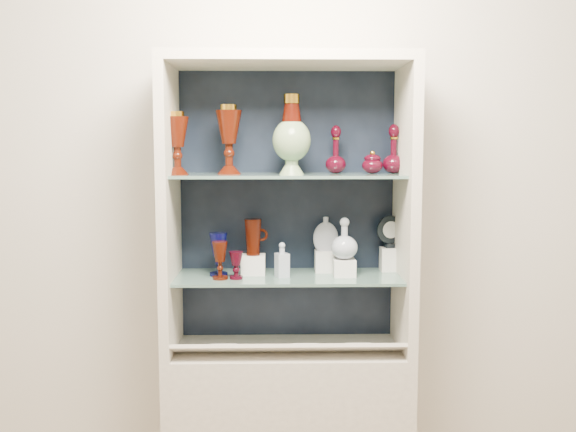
{
  "coord_description": "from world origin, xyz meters",
  "views": [
    {
      "loc": [
        -0.06,
        -1.06,
        1.59
      ],
      "look_at": [
        0.0,
        1.53,
        1.3
      ],
      "focal_mm": 40.0,
      "sensor_mm": 36.0,
      "label": 1
    }
  ],
  "objects_px": {
    "cobalt_goblet": "(218,254)",
    "flat_flask": "(326,233)",
    "enamel_urn": "(292,135)",
    "clear_square_bottle": "(282,260)",
    "pedestal_lamp_left": "(177,143)",
    "ruby_goblet_tall": "(220,260)",
    "lidded_bowl": "(372,162)",
    "clear_round_decanter": "(344,239)",
    "ruby_pitcher": "(253,237)",
    "pedestal_lamp_right": "(229,140)",
    "ruby_decanter_a": "(336,147)",
    "ruby_decanter_b": "(394,147)",
    "cameo_medallion": "(390,231)",
    "ruby_goblet_small": "(236,265)"
  },
  "relations": [
    {
      "from": "pedestal_lamp_right",
      "to": "ruby_goblet_tall",
      "type": "height_order",
      "value": "pedestal_lamp_right"
    },
    {
      "from": "enamel_urn",
      "to": "cobalt_goblet",
      "type": "xyz_separation_m",
      "value": [
        -0.3,
        0.03,
        -0.49
      ]
    },
    {
      "from": "ruby_pitcher",
      "to": "pedestal_lamp_right",
      "type": "bearing_deg",
      "value": -169.5
    },
    {
      "from": "clear_square_bottle",
      "to": "flat_flask",
      "type": "distance_m",
      "value": 0.24
    },
    {
      "from": "cobalt_goblet",
      "to": "ruby_decanter_a",
      "type": "bearing_deg",
      "value": 5.98
    },
    {
      "from": "ruby_decanter_a",
      "to": "ruby_goblet_small",
      "type": "height_order",
      "value": "ruby_decanter_a"
    },
    {
      "from": "ruby_goblet_tall",
      "to": "clear_square_bottle",
      "type": "relative_size",
      "value": 1.07
    },
    {
      "from": "flat_flask",
      "to": "ruby_goblet_tall",
      "type": "bearing_deg",
      "value": -159.71
    },
    {
      "from": "lidded_bowl",
      "to": "clear_round_decanter",
      "type": "distance_m",
      "value": 0.34
    },
    {
      "from": "ruby_decanter_b",
      "to": "lidded_bowl",
      "type": "xyz_separation_m",
      "value": [
        -0.09,
        -0.02,
        -0.06
      ]
    },
    {
      "from": "lidded_bowl",
      "to": "clear_square_bottle",
      "type": "bearing_deg",
      "value": -170.56
    },
    {
      "from": "cobalt_goblet",
      "to": "ruby_pitcher",
      "type": "height_order",
      "value": "ruby_pitcher"
    },
    {
      "from": "ruby_goblet_small",
      "to": "ruby_decanter_a",
      "type": "bearing_deg",
      "value": 16.55
    },
    {
      "from": "pedestal_lamp_left",
      "to": "enamel_urn",
      "type": "xyz_separation_m",
      "value": [
        0.45,
        0.02,
        0.03
      ]
    },
    {
      "from": "ruby_goblet_small",
      "to": "flat_flask",
      "type": "xyz_separation_m",
      "value": [
        0.37,
        0.14,
        0.11
      ]
    },
    {
      "from": "ruby_decanter_a",
      "to": "clear_square_bottle",
      "type": "xyz_separation_m",
      "value": [
        -0.22,
        -0.09,
        -0.46
      ]
    },
    {
      "from": "cobalt_goblet",
      "to": "enamel_urn",
      "type": "bearing_deg",
      "value": -5.82
    },
    {
      "from": "pedestal_lamp_right",
      "to": "cameo_medallion",
      "type": "xyz_separation_m",
      "value": [
        0.68,
        0.1,
        -0.39
      ]
    },
    {
      "from": "pedestal_lamp_right",
      "to": "cobalt_goblet",
      "type": "bearing_deg",
      "value": 171.28
    },
    {
      "from": "ruby_decanter_a",
      "to": "enamel_urn",
      "type": "bearing_deg",
      "value": -156.25
    },
    {
      "from": "enamel_urn",
      "to": "clear_square_bottle",
      "type": "relative_size",
      "value": 2.23
    },
    {
      "from": "clear_round_decanter",
      "to": "ruby_pitcher",
      "type": "bearing_deg",
      "value": 172.37
    },
    {
      "from": "cameo_medallion",
      "to": "lidded_bowl",
      "type": "bearing_deg",
      "value": -159.32
    },
    {
      "from": "ruby_decanter_a",
      "to": "ruby_decanter_b",
      "type": "height_order",
      "value": "ruby_decanter_a"
    },
    {
      "from": "ruby_decanter_b",
      "to": "ruby_decanter_a",
      "type": "bearing_deg",
      "value": 178.54
    },
    {
      "from": "lidded_bowl",
      "to": "clear_round_decanter",
      "type": "xyz_separation_m",
      "value": [
        -0.12,
        -0.05,
        -0.32
      ]
    },
    {
      "from": "ruby_decanter_a",
      "to": "cobalt_goblet",
      "type": "bearing_deg",
      "value": -174.02
    },
    {
      "from": "ruby_decanter_b",
      "to": "ruby_goblet_tall",
      "type": "xyz_separation_m",
      "value": [
        -0.71,
        -0.12,
        -0.45
      ]
    },
    {
      "from": "pedestal_lamp_right",
      "to": "cameo_medallion",
      "type": "height_order",
      "value": "pedestal_lamp_right"
    },
    {
      "from": "ruby_goblet_small",
      "to": "cobalt_goblet",
      "type": "bearing_deg",
      "value": 137.38
    },
    {
      "from": "ruby_pitcher",
      "to": "clear_round_decanter",
      "type": "xyz_separation_m",
      "value": [
        0.38,
        -0.05,
        -0.0
      ]
    },
    {
      "from": "ruby_decanter_a",
      "to": "cobalt_goblet",
      "type": "height_order",
      "value": "ruby_decanter_a"
    },
    {
      "from": "clear_square_bottle",
      "to": "cameo_medallion",
      "type": "distance_m",
      "value": 0.49
    },
    {
      "from": "pedestal_lamp_left",
      "to": "ruby_goblet_tall",
      "type": "xyz_separation_m",
      "value": [
        0.17,
        -0.02,
        -0.47
      ]
    },
    {
      "from": "ruby_goblet_tall",
      "to": "cobalt_goblet",
      "type": "bearing_deg",
      "value": 99.5
    },
    {
      "from": "pedestal_lamp_right",
      "to": "pedestal_lamp_left",
      "type": "bearing_deg",
      "value": -168.17
    },
    {
      "from": "pedestal_lamp_left",
      "to": "clear_round_decanter",
      "type": "height_order",
      "value": "pedestal_lamp_left"
    },
    {
      "from": "flat_flask",
      "to": "cameo_medallion",
      "type": "relative_size",
      "value": 1.05
    },
    {
      "from": "enamel_urn",
      "to": "flat_flask",
      "type": "distance_m",
      "value": 0.45
    },
    {
      "from": "pedestal_lamp_left",
      "to": "cameo_medallion",
      "type": "relative_size",
      "value": 1.74
    },
    {
      "from": "ruby_decanter_a",
      "to": "ruby_decanter_b",
      "type": "xyz_separation_m",
      "value": [
        0.24,
        -0.01,
        -0.0
      ]
    },
    {
      "from": "clear_round_decanter",
      "to": "pedestal_lamp_right",
      "type": "bearing_deg",
      "value": 178.28
    },
    {
      "from": "cobalt_goblet",
      "to": "clear_round_decanter",
      "type": "xyz_separation_m",
      "value": [
        0.52,
        -0.02,
        0.06
      ]
    },
    {
      "from": "cobalt_goblet",
      "to": "flat_flask",
      "type": "height_order",
      "value": "flat_flask"
    },
    {
      "from": "ruby_goblet_tall",
      "to": "cameo_medallion",
      "type": "distance_m",
      "value": 0.74
    },
    {
      "from": "pedestal_lamp_left",
      "to": "ruby_goblet_tall",
      "type": "distance_m",
      "value": 0.5
    },
    {
      "from": "ruby_goblet_tall",
      "to": "ruby_pitcher",
      "type": "relative_size",
      "value": 1.0
    },
    {
      "from": "ruby_decanter_b",
      "to": "ruby_goblet_small",
      "type": "distance_m",
      "value": 0.81
    },
    {
      "from": "cobalt_goblet",
      "to": "cameo_medallion",
      "type": "relative_size",
      "value": 1.25
    },
    {
      "from": "ruby_decanter_b",
      "to": "ruby_goblet_small",
      "type": "relative_size",
      "value": 1.94
    }
  ]
}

